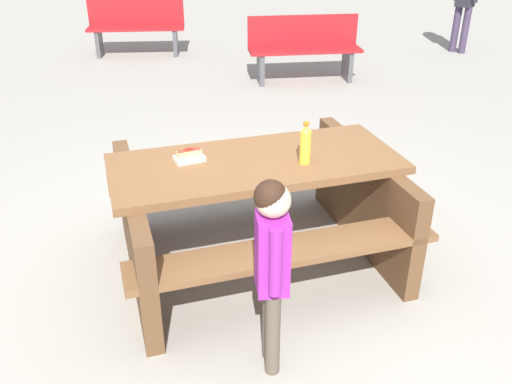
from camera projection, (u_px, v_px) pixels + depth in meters
ground_plane at (256, 260)px, 3.75m from camera, size 30.00×30.00×0.00m
picnic_table at (256, 203)px, 3.54m from camera, size 1.84×1.45×0.75m
soda_bottle at (305, 144)px, 3.30m from camera, size 0.07×0.07×0.27m
hotdog_tray at (189, 156)px, 3.38m from camera, size 0.20×0.14×0.08m
child_in_coat at (272, 254)px, 2.59m from camera, size 0.18×0.26×1.08m
park_bench_near at (136, 26)px, 8.66m from camera, size 1.55×0.67×0.85m
park_bench_mid at (304, 47)px, 7.37m from camera, size 1.54×0.60×0.85m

